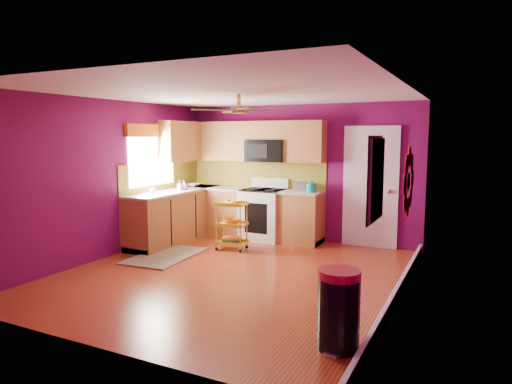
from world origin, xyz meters
The scene contains 18 objects.
ground centered at (0.00, 0.00, 0.00)m, with size 5.00×5.00×0.00m, color maroon.
room_envelope centered at (0.03, 0.00, 1.63)m, with size 4.54×5.04×2.52m.
lower_cabinets centered at (-1.35, 1.82, 0.43)m, with size 2.81×2.31×0.94m.
electric_range centered at (-0.55, 2.17, 0.48)m, with size 0.76×0.66×1.13m.
upper_cabinetry centered at (-1.24, 2.17, 1.80)m, with size 2.80×2.30×1.26m.
left_window centered at (-2.22, 1.05, 1.74)m, with size 0.08×1.35×1.08m.
panel_door centered at (1.35, 2.47, 1.02)m, with size 0.95×0.11×2.15m.
right_wall_art centered at (2.23, -0.34, 1.44)m, with size 0.04×2.74×1.04m.
ceiling_fan centered at (0.00, 0.20, 2.29)m, with size 1.01×1.01×0.26m.
shag_rug centered at (-1.44, 0.34, 0.01)m, with size 0.84×1.37×0.02m, color black.
rolling_cart centered at (-0.69, 1.22, 0.46)m, with size 0.53×0.41×0.89m.
trash_can centered at (1.96, -1.53, 0.37)m, with size 0.46×0.47×0.74m.
teal_kettle centered at (0.38, 2.19, 1.02)m, with size 0.18×0.18×0.21m.
toaster centered at (0.17, 2.22, 1.03)m, with size 0.22×0.15×0.18m, color beige.
soap_bottle_a centered at (-1.87, 1.39, 1.03)m, with size 0.08×0.08×0.18m, color #EA3F72.
soap_bottle_b centered at (-1.88, 1.53, 1.02)m, with size 0.13×0.13×0.16m, color white.
counter_dish centered at (-2.00, 2.03, 0.97)m, with size 0.23×0.23×0.06m, color white.
counter_cup centered at (-2.04, 0.82, 0.98)m, with size 0.11×0.11×0.09m, color white.
Camera 1 is at (3.04, -5.41, 1.93)m, focal length 32.00 mm.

